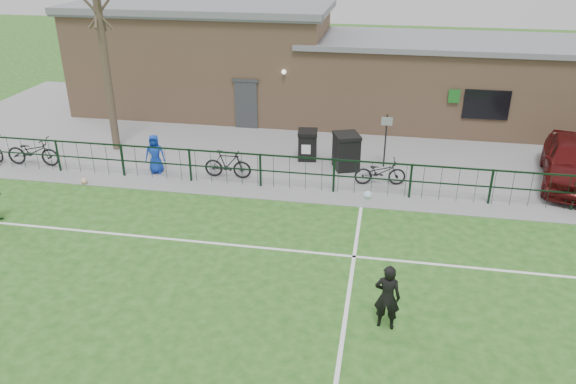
% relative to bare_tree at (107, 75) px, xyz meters
% --- Properties ---
extents(ground, '(90.00, 90.00, 0.00)m').
position_rel_bare_tree_xyz_m(ground, '(8.00, -10.50, -3.00)').
color(ground, '#215117').
rests_on(ground, ground).
extents(paving_strip, '(34.00, 13.00, 0.02)m').
position_rel_bare_tree_xyz_m(paving_strip, '(8.00, 3.00, -2.99)').
color(paving_strip, slate).
rests_on(paving_strip, ground).
extents(pitch_line_touch, '(28.00, 0.10, 0.01)m').
position_rel_bare_tree_xyz_m(pitch_line_touch, '(8.00, -2.70, -3.00)').
color(pitch_line_touch, white).
rests_on(pitch_line_touch, ground).
extents(pitch_line_mid, '(28.00, 0.10, 0.01)m').
position_rel_bare_tree_xyz_m(pitch_line_mid, '(8.00, -6.50, -3.00)').
color(pitch_line_mid, white).
rests_on(pitch_line_mid, ground).
extents(pitch_line_perp, '(0.10, 16.00, 0.01)m').
position_rel_bare_tree_xyz_m(pitch_line_perp, '(10.00, -10.50, -3.00)').
color(pitch_line_perp, white).
rests_on(pitch_line_perp, ground).
extents(perimeter_fence, '(28.00, 0.10, 1.20)m').
position_rel_bare_tree_xyz_m(perimeter_fence, '(8.00, -2.50, -2.40)').
color(perimeter_fence, black).
rests_on(perimeter_fence, ground).
extents(bare_tree, '(0.30, 0.30, 6.00)m').
position_rel_bare_tree_xyz_m(bare_tree, '(0.00, 0.00, 0.00)').
color(bare_tree, '#413428').
rests_on(bare_tree, ground).
extents(wheelie_bin_left, '(0.77, 0.85, 1.04)m').
position_rel_bare_tree_xyz_m(wheelie_bin_left, '(7.70, 0.30, -2.46)').
color(wheelie_bin_left, black).
rests_on(wheelie_bin_left, paving_strip).
extents(wheelie_bin_right, '(1.09, 1.16, 1.24)m').
position_rel_bare_tree_xyz_m(wheelie_bin_right, '(9.22, -0.40, -2.36)').
color(wheelie_bin_right, black).
rests_on(wheelie_bin_right, paving_strip).
extents(sign_post, '(0.08, 0.08, 2.00)m').
position_rel_bare_tree_xyz_m(sign_post, '(10.60, 0.03, -1.98)').
color(sign_post, black).
rests_on(sign_post, paving_strip).
extents(car_maroon, '(2.83, 5.05, 1.62)m').
position_rel_bare_tree_xyz_m(car_maroon, '(16.98, -0.33, -2.17)').
color(car_maroon, '#4F0E0E').
rests_on(car_maroon, paving_strip).
extents(bicycle_c, '(2.04, 0.80, 1.05)m').
position_rel_bare_tree_xyz_m(bicycle_c, '(-2.24, -2.15, -2.45)').
color(bicycle_c, black).
rests_on(bicycle_c, paving_strip).
extents(bicycle_d, '(1.69, 0.50, 1.01)m').
position_rel_bare_tree_xyz_m(bicycle_d, '(5.20, -2.00, -2.47)').
color(bicycle_d, black).
rests_on(bicycle_d, paving_strip).
extents(bicycle_e, '(1.82, 0.86, 0.92)m').
position_rel_bare_tree_xyz_m(bicycle_e, '(10.50, -1.62, -2.52)').
color(bicycle_e, black).
rests_on(bicycle_e, paving_strip).
extents(spectator_child, '(0.78, 0.59, 1.42)m').
position_rel_bare_tree_xyz_m(spectator_child, '(2.52, -2.00, -2.27)').
color(spectator_child, '#1235AB').
rests_on(spectator_child, paving_strip).
extents(goalkeeper_kick, '(1.05, 3.03, 2.02)m').
position_rel_bare_tree_xyz_m(goalkeeper_kick, '(10.87, -9.22, -2.18)').
color(goalkeeper_kick, black).
rests_on(goalkeeper_kick, ground).
extents(ball_ground, '(0.22, 0.22, 0.22)m').
position_rel_bare_tree_xyz_m(ball_ground, '(0.44, -3.41, -2.89)').
color(ball_ground, white).
rests_on(ball_ground, ground).
extents(clubhouse, '(24.25, 5.40, 4.96)m').
position_rel_bare_tree_xyz_m(clubhouse, '(7.12, 6.00, -0.78)').
color(clubhouse, '#A77E5D').
rests_on(clubhouse, ground).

